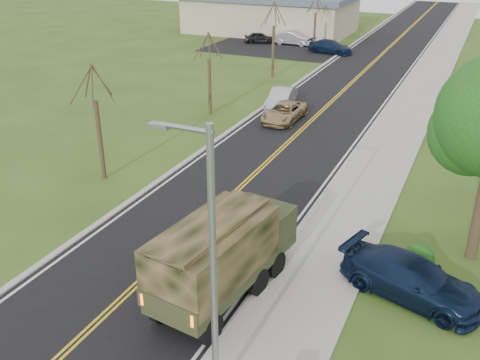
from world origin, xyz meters
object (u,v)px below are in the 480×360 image
Objects in this scene: military_truck at (223,251)px; suv_champagne at (284,112)px; pickup_navy at (412,279)px; sedan_silver at (281,98)px.

military_truck is 19.82m from suv_champagne.
military_truck is 1.51× the size of suv_champagne.
suv_champagne is 0.88× the size of pickup_navy.
pickup_navy reaches higher than suv_champagne.
sedan_silver is at bearing 48.68° from pickup_navy.
suv_champagne is at bearing 49.89° from pickup_navy.
military_truck is 22.85m from sedan_silver.
pickup_navy is (10.89, -16.41, 0.11)m from suv_champagne.
military_truck reaches higher than sedan_silver.
military_truck is at bearing -74.56° from suv_champagne.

